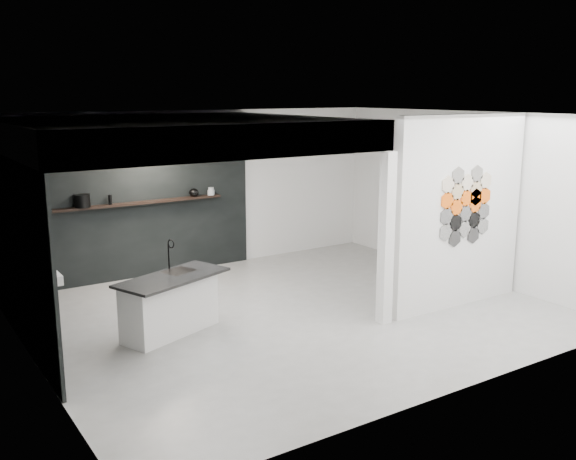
% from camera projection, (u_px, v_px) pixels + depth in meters
% --- Properties ---
extents(floor, '(7.00, 6.00, 0.01)m').
position_uv_depth(floor, '(294.00, 313.00, 9.20)').
color(floor, gray).
extents(partition_panel, '(2.45, 0.15, 2.80)m').
position_uv_depth(partition_panel, '(460.00, 212.00, 9.28)').
color(partition_panel, silver).
rests_on(partition_panel, floor).
extents(bay_clad_back, '(4.40, 0.04, 2.35)m').
position_uv_depth(bay_clad_back, '(130.00, 210.00, 10.69)').
color(bay_clad_back, black).
rests_on(bay_clad_back, floor).
extents(bay_clad_left, '(0.04, 4.00, 2.35)m').
position_uv_depth(bay_clad_left, '(15.00, 251.00, 7.92)').
color(bay_clad_left, black).
rests_on(bay_clad_left, floor).
extents(bulkhead, '(4.40, 4.00, 0.40)m').
position_uv_depth(bulkhead, '(175.00, 133.00, 8.79)').
color(bulkhead, silver).
rests_on(bulkhead, corner_column).
extents(corner_column, '(0.16, 0.16, 2.35)m').
position_uv_depth(corner_column, '(386.00, 239.00, 8.58)').
color(corner_column, silver).
rests_on(corner_column, floor).
extents(fascia_beam, '(4.40, 0.16, 0.40)m').
position_uv_depth(fascia_beam, '(243.00, 142.00, 7.22)').
color(fascia_beam, silver).
rests_on(fascia_beam, corner_column).
extents(wall_basin, '(0.40, 0.60, 0.12)m').
position_uv_depth(wall_basin, '(41.00, 277.00, 7.94)').
color(wall_basin, silver).
rests_on(wall_basin, bay_clad_left).
extents(display_shelf, '(3.00, 0.15, 0.04)m').
position_uv_depth(display_shelf, '(138.00, 203.00, 10.63)').
color(display_shelf, black).
rests_on(display_shelf, bay_clad_back).
extents(kitchen_island, '(1.63, 1.14, 1.20)m').
position_uv_depth(kitchen_island, '(170.00, 304.00, 8.33)').
color(kitchen_island, silver).
rests_on(kitchen_island, floor).
extents(stockpot, '(0.28, 0.28, 0.20)m').
position_uv_depth(stockpot, '(82.00, 201.00, 10.12)').
color(stockpot, black).
rests_on(stockpot, display_shelf).
extents(kettle, '(0.22, 0.22, 0.14)m').
position_uv_depth(kettle, '(194.00, 193.00, 11.16)').
color(kettle, black).
rests_on(kettle, display_shelf).
extents(glass_bowl, '(0.16, 0.16, 0.09)m').
position_uv_depth(glass_bowl, '(211.00, 192.00, 11.34)').
color(glass_bowl, gray).
rests_on(glass_bowl, display_shelf).
extents(glass_vase, '(0.12, 0.12, 0.14)m').
position_uv_depth(glass_vase, '(211.00, 191.00, 11.33)').
color(glass_vase, gray).
rests_on(glass_vase, display_shelf).
extents(bottle_dark, '(0.07, 0.07, 0.16)m').
position_uv_depth(bottle_dark, '(110.00, 200.00, 10.36)').
color(bottle_dark, black).
rests_on(bottle_dark, display_shelf).
extents(utensil_cup, '(0.11, 0.11, 0.11)m').
position_uv_depth(utensil_cup, '(82.00, 204.00, 10.12)').
color(utensil_cup, black).
rests_on(utensil_cup, display_shelf).
extents(hex_tile_cluster, '(1.04, 0.02, 1.16)m').
position_uv_depth(hex_tile_cluster, '(466.00, 206.00, 9.21)').
color(hex_tile_cluster, silver).
rests_on(hex_tile_cluster, partition_panel).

